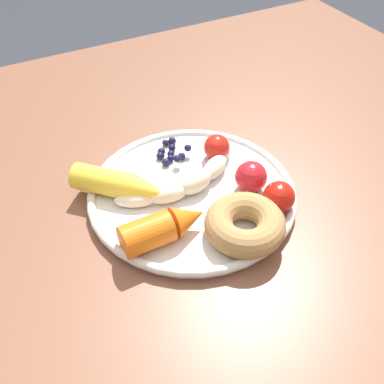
# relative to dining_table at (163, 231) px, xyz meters

# --- Properties ---
(dining_table) EXTENTS (1.30, 0.95, 0.75)m
(dining_table) POSITION_rel_dining_table_xyz_m (0.00, 0.00, 0.00)
(dining_table) COLOR brown
(dining_table) RESTS_ON ground_plane
(plate) EXTENTS (0.28, 0.28, 0.02)m
(plate) POSITION_rel_dining_table_xyz_m (0.03, -0.03, 0.08)
(plate) COLOR silver
(plate) RESTS_ON dining_table
(banana) EXTENTS (0.21, 0.09, 0.03)m
(banana) POSITION_rel_dining_table_xyz_m (0.04, -0.01, 0.10)
(banana) COLOR beige
(banana) RESTS_ON plate
(carrot_orange) EXTENTS (0.10, 0.04, 0.04)m
(carrot_orange) POSITION_rel_dining_table_xyz_m (-0.04, -0.08, 0.11)
(carrot_orange) COLOR orange
(carrot_orange) RESTS_ON plate
(carrot_yellow) EXTENTS (0.12, 0.12, 0.04)m
(carrot_yellow) POSITION_rel_dining_table_xyz_m (-0.05, 0.01, 0.11)
(carrot_yellow) COLOR yellow
(carrot_yellow) RESTS_ON plate
(donut) EXTENTS (0.13, 0.13, 0.03)m
(donut) POSITION_rel_dining_table_xyz_m (0.06, -0.12, 0.10)
(donut) COLOR #AB7F4B
(donut) RESTS_ON plate
(blueberry_pile) EXTENTS (0.05, 0.06, 0.02)m
(blueberry_pile) POSITION_rel_dining_table_xyz_m (0.04, 0.06, 0.09)
(blueberry_pile) COLOR #191638
(blueberry_pile) RESTS_ON plate
(tomato_near) EXTENTS (0.04, 0.04, 0.04)m
(tomato_near) POSITION_rel_dining_table_xyz_m (0.11, -0.06, 0.11)
(tomato_near) COLOR red
(tomato_near) RESTS_ON plate
(tomato_mid) EXTENTS (0.04, 0.04, 0.04)m
(tomato_mid) POSITION_rel_dining_table_xyz_m (0.10, 0.02, 0.11)
(tomato_mid) COLOR red
(tomato_mid) RESTS_ON plate
(tomato_far) EXTENTS (0.04, 0.04, 0.04)m
(tomato_far) POSITION_rel_dining_table_xyz_m (0.12, -0.11, 0.11)
(tomato_far) COLOR red
(tomato_far) RESTS_ON plate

